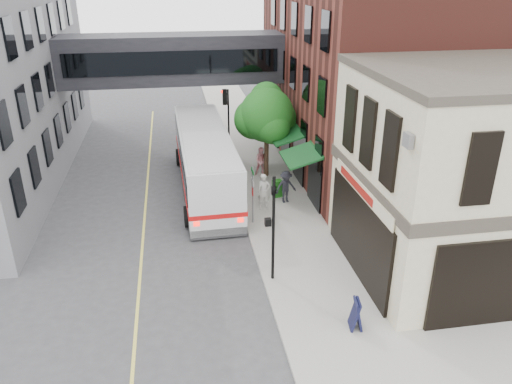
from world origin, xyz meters
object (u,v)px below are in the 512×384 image
object	(u,v)px
pedestrian_a	(264,192)
pedestrian_c	(286,187)
bus	(205,158)
sandwich_board	(356,314)
pedestrian_b	(262,161)
newspaper_box	(277,188)

from	to	relation	value
pedestrian_a	pedestrian_c	xyz separation A→B (m)	(1.31, 0.58, -0.07)
bus	sandwich_board	world-z (taller)	bus
pedestrian_c	sandwich_board	world-z (taller)	pedestrian_c
bus	pedestrian_b	xyz separation A→B (m)	(3.51, 1.17, -0.85)
bus	pedestrian_b	distance (m)	3.79
pedestrian_a	newspaper_box	bearing A→B (deg)	50.57
newspaper_box	sandwich_board	xyz separation A→B (m)	(0.45, -11.35, 0.09)
newspaper_box	pedestrian_b	bearing A→B (deg)	80.22
bus	pedestrian_a	bearing A→B (deg)	-51.33
bus	pedestrian_a	size ratio (longest dim) A/B	6.53
pedestrian_b	newspaper_box	xyz separation A→B (m)	(0.29, -3.29, -0.41)
pedestrian_a	pedestrian_b	distance (m)	4.72
sandwich_board	bus	bearing A→B (deg)	116.16
sandwich_board	pedestrian_c	bearing A→B (deg)	99.46
bus	pedestrian_b	world-z (taller)	bus
newspaper_box	bus	bearing A→B (deg)	136.06
sandwich_board	pedestrian_a	bearing A→B (deg)	106.96
bus	pedestrian_c	xyz separation A→B (m)	(4.10, -2.91, -0.84)
pedestrian_a	sandwich_board	size ratio (longest dim) A/B	1.70
pedestrian_c	newspaper_box	bearing A→B (deg)	99.53
pedestrian_b	sandwich_board	world-z (taller)	pedestrian_b
bus	newspaper_box	xyz separation A→B (m)	(3.80, -2.12, -1.26)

